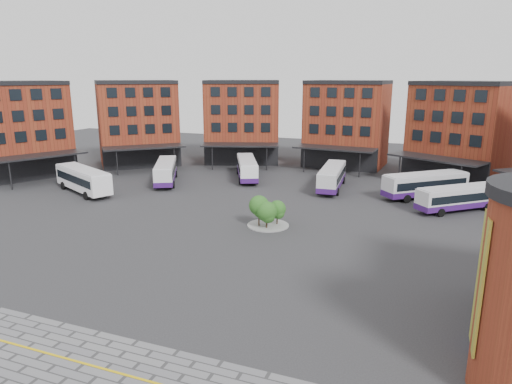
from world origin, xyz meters
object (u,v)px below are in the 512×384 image
(tree_island, at_px, (267,211))
(bus_c, at_px, (247,168))
(bus_d, at_px, (332,177))
(bus_a, at_px, (83,178))
(bus_e, at_px, (425,185))
(bus_f, at_px, (458,198))
(bus_b, at_px, (166,171))

(tree_island, distance_m, bus_c, 23.22)
(tree_island, relative_size, bus_d, 0.38)
(bus_a, xyz_separation_m, bus_c, (17.27, 15.90, -0.28))
(tree_island, height_order, bus_a, tree_island)
(tree_island, relative_size, bus_e, 0.42)
(bus_c, height_order, bus_f, bus_c)
(bus_b, relative_size, bus_f, 1.17)
(tree_island, bearing_deg, bus_f, 35.91)
(bus_e, xyz_separation_m, bus_f, (3.72, -4.91, -0.17))
(tree_island, xyz_separation_m, bus_a, (-27.95, 4.72, 0.21))
(bus_b, distance_m, bus_c, 12.19)
(bus_e, bearing_deg, bus_d, -133.37)
(tree_island, height_order, bus_c, tree_island)
(bus_b, height_order, bus_d, bus_d)
(bus_d, bearing_deg, bus_c, 168.93)
(bus_b, xyz_separation_m, bus_c, (10.18, 6.71, -0.01))
(bus_a, xyz_separation_m, bus_f, (46.68, 8.84, -0.39))
(tree_island, height_order, bus_f, tree_island)
(bus_c, distance_m, bus_f, 30.24)
(tree_island, xyz_separation_m, bus_e, (15.01, 18.47, -0.01))
(bus_a, bearing_deg, bus_f, -53.57)
(tree_island, bearing_deg, bus_d, 81.79)
(bus_a, height_order, bus_f, bus_a)
(bus_a, height_order, bus_d, bus_a)
(bus_f, bearing_deg, bus_d, -149.61)
(tree_island, relative_size, bus_f, 0.46)
(tree_island, bearing_deg, bus_a, 170.41)
(bus_f, bearing_deg, bus_c, -144.16)
(bus_b, height_order, bus_c, bus_b)
(tree_island, relative_size, bus_c, 0.40)
(bus_a, height_order, bus_e, bus_a)
(bus_a, bearing_deg, bus_c, -21.66)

